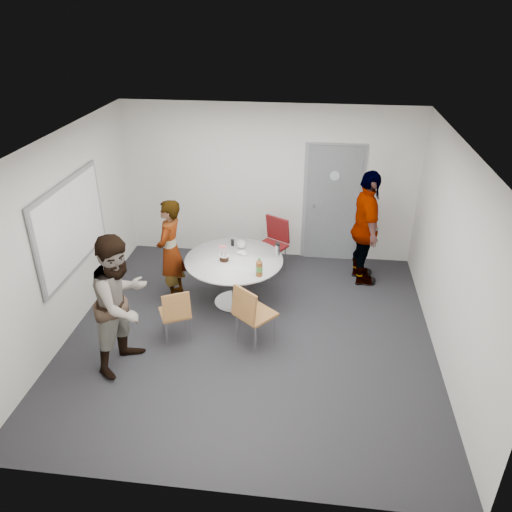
# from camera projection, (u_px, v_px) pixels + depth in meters

# --- Properties ---
(floor) EXTENTS (5.00, 5.00, 0.00)m
(floor) POSITION_uv_depth(u_px,v_px,m) (250.00, 335.00, 6.97)
(floor) COLOR black
(floor) RESTS_ON ground
(ceiling) EXTENTS (5.00, 5.00, 0.00)m
(ceiling) POSITION_uv_depth(u_px,v_px,m) (249.00, 144.00, 5.72)
(ceiling) COLOR silver
(ceiling) RESTS_ON wall_back
(wall_back) EXTENTS (5.00, 0.00, 5.00)m
(wall_back) POSITION_uv_depth(u_px,v_px,m) (269.00, 183.00, 8.54)
(wall_back) COLOR silver
(wall_back) RESTS_ON floor
(wall_left) EXTENTS (0.00, 5.00, 5.00)m
(wall_left) POSITION_uv_depth(u_px,v_px,m) (63.00, 238.00, 6.62)
(wall_left) COLOR silver
(wall_left) RESTS_ON floor
(wall_right) EXTENTS (0.00, 5.00, 5.00)m
(wall_right) POSITION_uv_depth(u_px,v_px,m) (453.00, 260.00, 6.07)
(wall_right) COLOR silver
(wall_right) RESTS_ON floor
(wall_front) EXTENTS (5.00, 0.00, 5.00)m
(wall_front) POSITION_uv_depth(u_px,v_px,m) (209.00, 384.00, 4.15)
(wall_front) COLOR silver
(wall_front) RESTS_ON floor
(door) EXTENTS (1.02, 0.17, 2.12)m
(door) POSITION_uv_depth(u_px,v_px,m) (332.00, 204.00, 8.55)
(door) COLOR slate
(door) RESTS_ON wall_back
(whiteboard) EXTENTS (0.04, 1.90, 1.25)m
(whiteboard) POSITION_uv_depth(u_px,v_px,m) (71.00, 226.00, 6.74)
(whiteboard) COLOR gray
(whiteboard) RESTS_ON wall_left
(table) EXTENTS (1.45, 1.45, 1.04)m
(table) POSITION_uv_depth(u_px,v_px,m) (235.00, 266.00, 7.40)
(table) COLOR silver
(table) RESTS_ON floor
(chair_near_left) EXTENTS (0.52, 0.54, 0.81)m
(chair_near_left) POSITION_uv_depth(u_px,v_px,m) (176.00, 311.00, 6.63)
(chair_near_left) COLOR brown
(chair_near_left) RESTS_ON floor
(chair_near_right) EXTENTS (0.63, 0.64, 0.92)m
(chair_near_right) POSITION_uv_depth(u_px,v_px,m) (251.00, 311.00, 6.50)
(chair_near_right) COLOR brown
(chair_near_right) RESTS_ON floor
(chair_far) EXTENTS (0.64, 0.66, 0.97)m
(chair_far) POSITION_uv_depth(u_px,v_px,m) (273.00, 240.00, 8.31)
(chair_far) COLOR maroon
(chair_far) RESTS_ON floor
(person_main) EXTENTS (0.44, 0.62, 1.61)m
(person_main) POSITION_uv_depth(u_px,v_px,m) (170.00, 251.00, 7.49)
(person_main) COLOR #A5C6EA
(person_main) RESTS_ON floor
(person_left) EXTENTS (0.94, 1.05, 1.80)m
(person_left) POSITION_uv_depth(u_px,v_px,m) (122.00, 303.00, 6.05)
(person_left) COLOR white
(person_left) RESTS_ON floor
(person_right) EXTENTS (0.62, 1.16, 1.89)m
(person_right) POSITION_uv_depth(u_px,v_px,m) (366.00, 229.00, 7.86)
(person_right) COLOR black
(person_right) RESTS_ON floor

